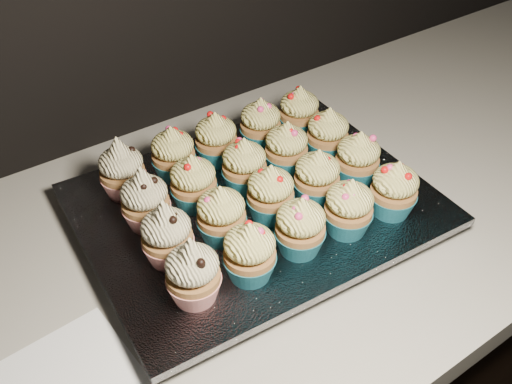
% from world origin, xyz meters
% --- Properties ---
extents(cabinet, '(2.40, 0.60, 0.86)m').
position_xyz_m(cabinet, '(0.00, 1.70, 0.43)').
color(cabinet, black).
rests_on(cabinet, ground).
extents(worktop, '(2.44, 0.64, 0.04)m').
position_xyz_m(worktop, '(0.00, 1.70, 0.88)').
color(worktop, beige).
rests_on(worktop, cabinet).
extents(napkin, '(0.15, 0.15, 0.00)m').
position_xyz_m(napkin, '(-0.42, 1.60, 0.90)').
color(napkin, white).
rests_on(napkin, worktop).
extents(baking_tray, '(0.45, 0.35, 0.02)m').
position_xyz_m(baking_tray, '(-0.11, 1.70, 0.91)').
color(baking_tray, black).
rests_on(baking_tray, worktop).
extents(foil_lining, '(0.49, 0.39, 0.01)m').
position_xyz_m(foil_lining, '(-0.11, 1.70, 0.93)').
color(foil_lining, silver).
rests_on(foil_lining, baking_tray).
extents(cupcake_0, '(0.06, 0.06, 0.10)m').
position_xyz_m(cupcake_0, '(-0.26, 1.60, 0.97)').
color(cupcake_0, red).
rests_on(cupcake_0, foil_lining).
extents(cupcake_1, '(0.06, 0.06, 0.08)m').
position_xyz_m(cupcake_1, '(-0.19, 1.59, 0.97)').
color(cupcake_1, '#1B7083').
rests_on(cupcake_1, foil_lining).
extents(cupcake_2, '(0.06, 0.06, 0.08)m').
position_xyz_m(cupcake_2, '(-0.12, 1.59, 0.97)').
color(cupcake_2, '#1B7083').
rests_on(cupcake_2, foil_lining).
extents(cupcake_3, '(0.06, 0.06, 0.08)m').
position_xyz_m(cupcake_3, '(-0.05, 1.59, 0.97)').
color(cupcake_3, '#1B7083').
rests_on(cupcake_3, foil_lining).
extents(cupcake_4, '(0.06, 0.06, 0.08)m').
position_xyz_m(cupcake_4, '(0.03, 1.58, 0.97)').
color(cupcake_4, '#1B7083').
rests_on(cupcake_4, foil_lining).
extents(cupcake_5, '(0.06, 0.06, 0.10)m').
position_xyz_m(cupcake_5, '(-0.26, 1.67, 0.97)').
color(cupcake_5, red).
rests_on(cupcake_5, foil_lining).
extents(cupcake_6, '(0.06, 0.06, 0.08)m').
position_xyz_m(cupcake_6, '(-0.18, 1.67, 0.97)').
color(cupcake_6, '#1B7083').
rests_on(cupcake_6, foil_lining).
extents(cupcake_7, '(0.06, 0.06, 0.08)m').
position_xyz_m(cupcake_7, '(-0.11, 1.66, 0.97)').
color(cupcake_7, '#1B7083').
rests_on(cupcake_7, foil_lining).
extents(cupcake_8, '(0.06, 0.06, 0.08)m').
position_xyz_m(cupcake_8, '(-0.04, 1.66, 0.97)').
color(cupcake_8, '#1B7083').
rests_on(cupcake_8, foil_lining).
extents(cupcake_9, '(0.06, 0.06, 0.08)m').
position_xyz_m(cupcake_9, '(0.03, 1.66, 0.97)').
color(cupcake_9, '#1B7083').
rests_on(cupcake_9, foil_lining).
extents(cupcake_10, '(0.06, 0.06, 0.10)m').
position_xyz_m(cupcake_10, '(-0.25, 1.74, 0.97)').
color(cupcake_10, red).
rests_on(cupcake_10, foil_lining).
extents(cupcake_11, '(0.06, 0.06, 0.08)m').
position_xyz_m(cupcake_11, '(-0.18, 1.74, 0.97)').
color(cupcake_11, '#1B7083').
rests_on(cupcake_11, foil_lining).
extents(cupcake_12, '(0.06, 0.06, 0.08)m').
position_xyz_m(cupcake_12, '(-0.10, 1.73, 0.97)').
color(cupcake_12, '#1B7083').
rests_on(cupcake_12, foil_lining).
extents(cupcake_13, '(0.06, 0.06, 0.08)m').
position_xyz_m(cupcake_13, '(-0.03, 1.73, 0.97)').
color(cupcake_13, '#1B7083').
rests_on(cupcake_13, foil_lining).
extents(cupcake_14, '(0.06, 0.06, 0.08)m').
position_xyz_m(cupcake_14, '(0.04, 1.73, 0.97)').
color(cupcake_14, '#1B7083').
rests_on(cupcake_14, foil_lining).
extents(cupcake_15, '(0.06, 0.06, 0.10)m').
position_xyz_m(cupcake_15, '(-0.25, 1.82, 0.97)').
color(cupcake_15, red).
rests_on(cupcake_15, foil_lining).
extents(cupcake_16, '(0.06, 0.06, 0.08)m').
position_xyz_m(cupcake_16, '(-0.17, 1.81, 0.97)').
color(cupcake_16, '#1B7083').
rests_on(cupcake_16, foil_lining).
extents(cupcake_17, '(0.06, 0.06, 0.08)m').
position_xyz_m(cupcake_17, '(-0.10, 1.81, 0.97)').
color(cupcake_17, '#1B7083').
rests_on(cupcake_17, foil_lining).
extents(cupcake_18, '(0.06, 0.06, 0.08)m').
position_xyz_m(cupcake_18, '(-0.03, 1.80, 0.97)').
color(cupcake_18, '#1B7083').
rests_on(cupcake_18, foil_lining).
extents(cupcake_19, '(0.06, 0.06, 0.08)m').
position_xyz_m(cupcake_19, '(0.04, 1.80, 0.97)').
color(cupcake_19, '#1B7083').
rests_on(cupcake_19, foil_lining).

